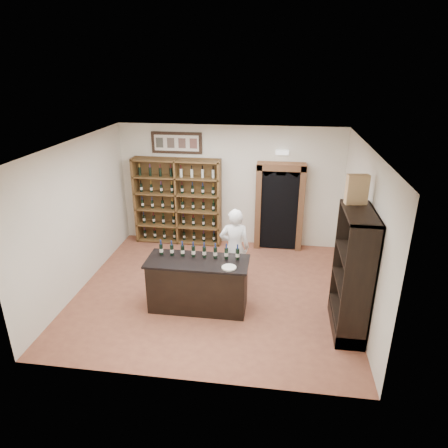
{
  "coord_description": "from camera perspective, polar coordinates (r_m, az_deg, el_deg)",
  "views": [
    {
      "loc": [
        1.19,
        -6.98,
        4.36
      ],
      "look_at": [
        0.17,
        0.3,
        1.38
      ],
      "focal_mm": 32.0,
      "sensor_mm": 36.0,
      "label": 1
    }
  ],
  "objects": [
    {
      "name": "wine_crate",
      "position": [
        6.84,
        18.46,
        4.7
      ],
      "size": [
        0.37,
        0.19,
        0.49
      ],
      "primitive_type": "cube",
      "rotation": [
        0.0,
        0.0,
        0.14
      ],
      "color": "tan",
      "rests_on": "side_cabinet"
    },
    {
      "name": "ceiling",
      "position": [
        7.21,
        -1.66,
        11.2
      ],
      "size": [
        5.5,
        5.5,
        0.0
      ],
      "primitive_type": "plane",
      "rotation": [
        3.14,
        0.0,
        0.0
      ],
      "color": "white",
      "rests_on": "wall_back"
    },
    {
      "name": "counter_bottle_0",
      "position": [
        7.58,
        -8.96,
        -3.59
      ],
      "size": [
        0.07,
        0.07,
        0.3
      ],
      "color": "black",
      "rests_on": "tasting_counter"
    },
    {
      "name": "tasting_counter",
      "position": [
        7.58,
        -3.72,
        -8.61
      ],
      "size": [
        1.88,
        0.78,
        1.0
      ],
      "color": "black",
      "rests_on": "ground"
    },
    {
      "name": "counter_bottle_2",
      "position": [
        7.48,
        -5.94,
        -3.81
      ],
      "size": [
        0.07,
        0.07,
        0.3
      ],
      "color": "black",
      "rests_on": "tasting_counter"
    },
    {
      "name": "counter_bottle_6",
      "position": [
        7.34,
        0.33,
        -4.22
      ],
      "size": [
        0.07,
        0.07,
        0.3
      ],
      "color": "black",
      "rests_on": "tasting_counter"
    },
    {
      "name": "floor",
      "position": [
        8.31,
        -1.43,
        -9.56
      ],
      "size": [
        5.5,
        5.5,
        0.0
      ],
      "primitive_type": "plane",
      "color": "#97573C",
      "rests_on": "ground"
    },
    {
      "name": "wall_right",
      "position": [
        7.7,
        19.09,
        -1.0
      ],
      "size": [
        0.04,
        5.0,
        3.0
      ],
      "primitive_type": "cube",
      "color": "silver",
      "rests_on": "ground"
    },
    {
      "name": "wine_shelf",
      "position": [
        10.17,
        -6.61,
        3.24
      ],
      "size": [
        2.2,
        0.38,
        2.2
      ],
      "color": "brown",
      "rests_on": "ground"
    },
    {
      "name": "wall_back",
      "position": [
        9.97,
        0.82,
        5.41
      ],
      "size": [
        5.5,
        0.04,
        3.0
      ],
      "primitive_type": "cube",
      "color": "silver",
      "rests_on": "ground"
    },
    {
      "name": "counter_bottle_7",
      "position": [
        7.32,
        1.94,
        -4.32
      ],
      "size": [
        0.07,
        0.07,
        0.3
      ],
      "color": "black",
      "rests_on": "tasting_counter"
    },
    {
      "name": "wall_left",
      "position": [
        8.51,
        -20.14,
        1.03
      ],
      "size": [
        0.04,
        5.0,
        3.0
      ],
      "primitive_type": "cube",
      "color": "silver",
      "rests_on": "ground"
    },
    {
      "name": "counter_bottle_3",
      "position": [
        7.44,
        -4.39,
        -3.91
      ],
      "size": [
        0.07,
        0.07,
        0.3
      ],
      "color": "black",
      "rests_on": "tasting_counter"
    },
    {
      "name": "plate",
      "position": [
        7.06,
        0.72,
        -6.23
      ],
      "size": [
        0.26,
        0.26,
        0.02
      ],
      "primitive_type": "cylinder",
      "color": "beige",
      "rests_on": "tasting_counter"
    },
    {
      "name": "shopkeeper",
      "position": [
        8.16,
        1.52,
        -3.43
      ],
      "size": [
        0.66,
        0.47,
        1.69
      ],
      "primitive_type": "imported",
      "rotation": [
        0.0,
        0.0,
        3.25
      ],
      "color": "white",
      "rests_on": "ground"
    },
    {
      "name": "counter_bottle_4",
      "position": [
        7.4,
        -2.83,
        -4.02
      ],
      "size": [
        0.07,
        0.07,
        0.3
      ],
      "color": "black",
      "rests_on": "tasting_counter"
    },
    {
      "name": "side_cabinet",
      "position": [
        7.19,
        17.8,
        -9.19
      ],
      "size": [
        0.48,
        1.2,
        2.2
      ],
      "color": "black",
      "rests_on": "ground"
    },
    {
      "name": "framed_picture",
      "position": [
        9.93,
        -6.78,
        11.44
      ],
      "size": [
        1.25,
        0.04,
        0.52
      ],
      "primitive_type": "cube",
      "color": "black",
      "rests_on": "wall_back"
    },
    {
      "name": "arched_doorway",
      "position": [
        9.85,
        7.93,
        2.77
      ],
      "size": [
        1.17,
        0.35,
        2.17
      ],
      "color": "black",
      "rests_on": "ground"
    },
    {
      "name": "counter_bottle_1",
      "position": [
        7.53,
        -7.46,
        -3.7
      ],
      "size": [
        0.07,
        0.07,
        0.3
      ],
      "color": "black",
      "rests_on": "tasting_counter"
    },
    {
      "name": "emergency_light",
      "position": [
        9.6,
        8.33,
        10.08
      ],
      "size": [
        0.3,
        0.1,
        0.1
      ],
      "primitive_type": "cube",
      "color": "white",
      "rests_on": "wall_back"
    },
    {
      "name": "counter_bottle_5",
      "position": [
        7.37,
        -1.26,
        -4.12
      ],
      "size": [
        0.07,
        0.07,
        0.3
      ],
      "color": "black",
      "rests_on": "tasting_counter"
    }
  ]
}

